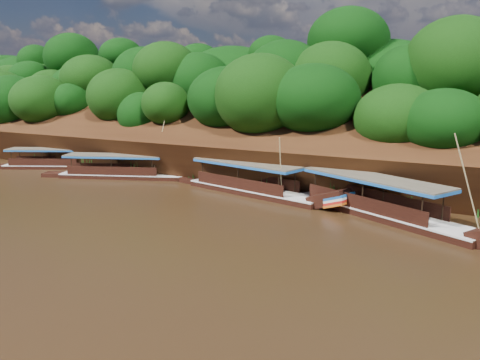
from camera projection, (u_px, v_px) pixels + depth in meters
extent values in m
plane|color=black|center=(181.00, 215.00, 32.98)|extent=(160.00, 160.00, 0.00)
cube|color=black|center=(277.00, 142.00, 45.95)|extent=(120.00, 16.12, 13.64)
cube|color=black|center=(313.00, 163.00, 55.17)|extent=(120.00, 24.00, 12.00)
ellipsoid|color=#0B440B|center=(23.00, 130.00, 61.67)|extent=(16.00, 8.00, 6.00)
ellipsoid|color=#0B440B|center=(99.00, 86.00, 64.46)|extent=(20.00, 10.00, 8.00)
ellipsoid|color=#0B440B|center=(220.00, 140.00, 47.99)|extent=(18.00, 8.00, 6.40)
ellipsoid|color=#0B440B|center=(306.00, 84.00, 50.80)|extent=(24.00, 11.00, 8.40)
cube|color=black|center=(382.00, 218.00, 32.33)|extent=(13.86, 8.37, 1.00)
cube|color=silver|center=(382.00, 211.00, 32.24)|extent=(13.89, 8.44, 0.11)
cube|color=brown|center=(374.00, 178.00, 32.52)|extent=(11.24, 7.36, 0.13)
cube|color=#1A5AAB|center=(374.00, 180.00, 32.55)|extent=(11.24, 7.36, 0.20)
cylinder|color=tan|center=(467.00, 184.00, 26.41)|extent=(1.78, 1.28, 5.74)
cube|color=black|center=(254.00, 194.00, 39.37)|extent=(13.15, 5.01, 0.97)
cube|color=silver|center=(254.00, 189.00, 39.28)|extent=(13.16, 5.08, 0.11)
cube|color=black|center=(329.00, 199.00, 34.50)|extent=(3.37, 2.38, 1.82)
cube|color=#1A5AAB|center=(339.00, 196.00, 33.91)|extent=(1.94, 2.14, 0.66)
cube|color=red|center=(339.00, 201.00, 33.98)|extent=(1.94, 2.14, 0.66)
cube|color=brown|center=(247.00, 163.00, 39.39)|extent=(10.48, 4.78, 0.13)
cube|color=#1A5AAB|center=(246.00, 164.00, 39.41)|extent=(10.48, 4.78, 0.19)
cylinder|color=tan|center=(281.00, 166.00, 36.24)|extent=(0.34, 1.22, 4.59)
cube|color=black|center=(123.00, 178.00, 46.29)|extent=(12.30, 6.65, 0.85)
cube|color=silver|center=(123.00, 174.00, 46.21)|extent=(12.33, 6.71, 0.09)
cube|color=black|center=(192.00, 173.00, 45.31)|extent=(3.30, 2.55, 1.67)
cube|color=#1A5AAB|center=(200.00, 170.00, 45.16)|extent=(2.03, 2.08, 0.62)
cube|color=red|center=(200.00, 174.00, 45.22)|extent=(2.03, 2.08, 0.62)
cube|color=brown|center=(115.00, 155.00, 45.94)|extent=(9.92, 5.91, 0.11)
cube|color=#1A5AAB|center=(115.00, 156.00, 45.96)|extent=(9.92, 5.91, 0.17)
cylinder|color=tan|center=(159.00, 148.00, 45.04)|extent=(1.21, 0.75, 5.20)
cube|color=black|center=(52.00, 168.00, 51.80)|extent=(10.13, 6.56, 0.81)
cube|color=silver|center=(52.00, 165.00, 51.73)|extent=(10.15, 6.61, 0.09)
cube|color=black|center=(104.00, 163.00, 51.49)|extent=(2.88, 2.45, 1.49)
cube|color=#1A5AAB|center=(110.00, 161.00, 51.41)|extent=(1.85, 1.96, 0.54)
cube|color=red|center=(110.00, 163.00, 51.47)|extent=(1.85, 1.96, 0.54)
cube|color=brown|center=(45.00, 149.00, 51.40)|extent=(8.26, 5.78, 0.11)
cube|color=#1A5AAB|center=(45.00, 150.00, 51.42)|extent=(8.26, 5.78, 0.16)
cone|color=#1A5615|center=(36.00, 156.00, 54.48)|extent=(1.50, 1.50, 1.94)
cone|color=#1A5615|center=(90.00, 163.00, 49.77)|extent=(1.50, 1.50, 1.76)
cone|color=#1A5615|center=(135.00, 167.00, 47.03)|extent=(1.50, 1.50, 1.84)
cone|color=#1A5615|center=(192.00, 175.00, 43.88)|extent=(1.50, 1.50, 1.50)
cone|color=#1A5615|center=(261.00, 183.00, 39.95)|extent=(1.50, 1.50, 1.67)
cone|color=#1A5615|center=(335.00, 190.00, 36.98)|extent=(1.50, 1.50, 1.74)
cone|color=#1A5615|center=(406.00, 196.00, 34.74)|extent=(1.50, 1.50, 1.79)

